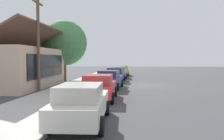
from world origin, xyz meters
TOP-DOWN VIEW (x-y plane):
  - ground_plane at (0.00, 0.00)m, footprint 120.00×120.00m
  - sidewalk_curb at (0.00, 5.60)m, footprint 60.00×4.20m
  - car_ivory at (-14.01, 2.73)m, footprint 4.76×2.13m
  - car_cherry at (-8.49, 2.89)m, footprint 4.44×2.12m
  - car_navy at (-2.78, 2.83)m, footprint 4.96×2.17m
  - car_charcoal at (3.24, 2.83)m, footprint 4.57×2.10m
  - car_skyblue at (8.65, 2.75)m, footprint 4.67×2.11m
  - car_mustard at (14.02, 2.61)m, footprint 4.78×2.19m
  - storefront_building at (-2.67, 11.98)m, footprint 10.59×7.42m
  - shade_tree at (3.86, 8.84)m, footprint 5.27×5.27m
  - traffic_light_main at (-18.56, 2.54)m, footprint 0.37×2.79m
  - utility_pole_wooden at (-5.08, 8.20)m, footprint 1.80×0.24m
  - fire_hydrant_red at (-6.50, 4.20)m, footprint 0.22×0.22m

SIDE VIEW (x-z plane):
  - ground_plane at x=0.00m, z-range 0.00..0.00m
  - sidewalk_curb at x=0.00m, z-range 0.00..0.16m
  - fire_hydrant_red at x=-6.50m, z-range 0.14..0.85m
  - car_charcoal at x=3.24m, z-range 0.02..1.61m
  - car_cherry at x=-8.49m, z-range 0.02..1.61m
  - car_ivory at x=-14.01m, z-range 0.02..1.61m
  - car_mustard at x=14.02m, z-range 0.02..1.61m
  - car_navy at x=-2.78m, z-range 0.02..1.61m
  - car_skyblue at x=8.65m, z-range 0.02..1.61m
  - storefront_building at x=-2.67m, z-range -0.86..4.69m
  - traffic_light_main at x=-18.56m, z-range 0.89..6.09m
  - utility_pole_wooden at x=-5.08m, z-range 0.18..7.68m
  - shade_tree at x=3.86m, z-range 0.89..7.95m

